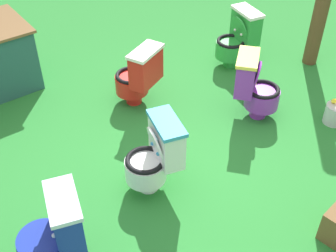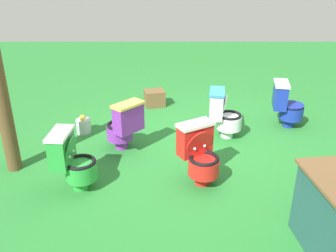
% 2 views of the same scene
% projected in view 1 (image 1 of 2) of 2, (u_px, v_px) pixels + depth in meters
% --- Properties ---
extents(ground, '(14.00, 14.00, 0.00)m').
position_uv_depth(ground, '(181.00, 154.00, 4.41)').
color(ground, '#26752D').
extents(toilet_blue, '(0.55, 0.48, 0.73)m').
position_uv_depth(toilet_blue, '(54.00, 235.00, 3.20)').
color(toilet_blue, '#192D9E').
rests_on(toilet_blue, ground).
extents(toilet_purple, '(0.63, 0.63, 0.73)m').
position_uv_depth(toilet_purple, '(255.00, 86.00, 4.68)').
color(toilet_purple, purple).
rests_on(toilet_purple, ground).
extents(toilet_white, '(0.54, 0.47, 0.73)m').
position_uv_depth(toilet_white, '(155.00, 156.00, 3.85)').
color(toilet_white, white).
rests_on(toilet_white, ground).
extents(toilet_red, '(0.60, 0.63, 0.73)m').
position_uv_depth(toilet_red, '(138.00, 76.00, 4.84)').
color(toilet_red, red).
rests_on(toilet_red, ground).
extents(toilet_green, '(0.52, 0.45, 0.73)m').
position_uv_depth(toilet_green, '(237.00, 38.00, 5.51)').
color(toilet_green, green).
rests_on(toilet_green, ground).
extents(lemon_bucket, '(0.22, 0.22, 0.28)m').
position_uv_depth(lemon_bucket, '(335.00, 113.00, 4.74)').
color(lemon_bucket, '#B7B7BF').
rests_on(lemon_bucket, ground).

